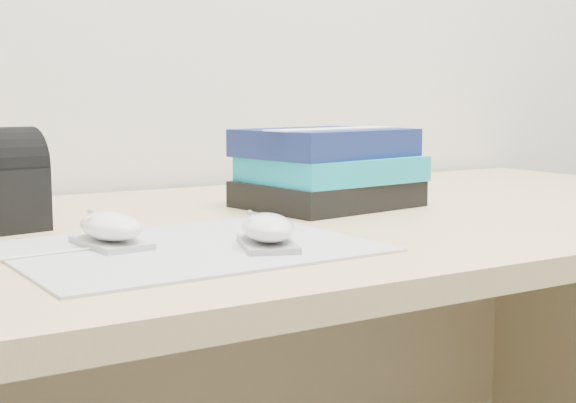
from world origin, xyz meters
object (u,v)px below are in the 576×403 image
desk (284,361)px  mouse_rear (111,229)px  mouse_front (268,230)px  book_stack (328,168)px

desk → mouse_rear: size_ratio=14.72×
mouse_front → book_stack: size_ratio=0.42×
mouse_front → book_stack: book_stack is taller
desk → mouse_front: bearing=-123.9°
book_stack → mouse_rear: bearing=-157.7°
mouse_rear → mouse_front: bearing=-33.1°
desk → book_stack: book_stack is taller
mouse_rear → book_stack: (0.39, 0.16, 0.04)m
desk → mouse_front: (-0.18, -0.27, 0.26)m
mouse_rear → mouse_front: 0.17m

